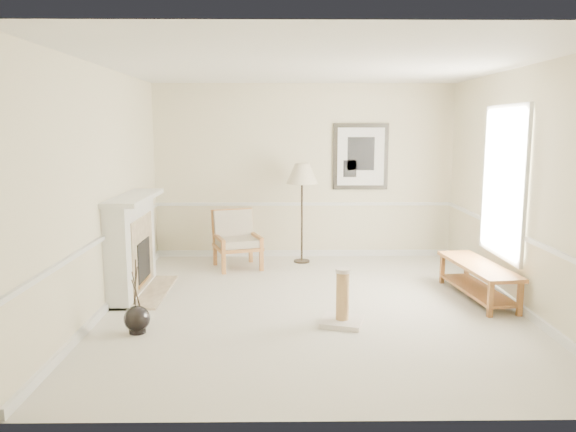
{
  "coord_description": "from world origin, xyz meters",
  "views": [
    {
      "loc": [
        -0.38,
        -6.67,
        2.19
      ],
      "look_at": [
        -0.29,
        0.7,
        1.02
      ],
      "focal_mm": 35.0,
      "sensor_mm": 36.0,
      "label": 1
    }
  ],
  "objects_px": {
    "floor_vase": "(137,319)",
    "floor_lamp": "(302,176)",
    "scratching_post": "(342,307)",
    "armchair": "(236,237)",
    "bench": "(478,275)"
  },
  "relations": [
    {
      "from": "floor_lamp",
      "to": "bench",
      "type": "relative_size",
      "value": 0.99
    },
    {
      "from": "floor_vase",
      "to": "floor_lamp",
      "type": "distance_m",
      "value": 3.9
    },
    {
      "from": "floor_lamp",
      "to": "bench",
      "type": "bearing_deg",
      "value": -42.12
    },
    {
      "from": "bench",
      "to": "scratching_post",
      "type": "xyz_separation_m",
      "value": [
        -1.85,
        -0.95,
        -0.1
      ]
    },
    {
      "from": "bench",
      "to": "scratching_post",
      "type": "relative_size",
      "value": 2.54
    },
    {
      "from": "floor_vase",
      "to": "armchair",
      "type": "distance_m",
      "value": 3.04
    },
    {
      "from": "armchair",
      "to": "floor_lamp",
      "type": "bearing_deg",
      "value": -4.44
    },
    {
      "from": "floor_vase",
      "to": "floor_lamp",
      "type": "xyz_separation_m",
      "value": [
        1.88,
        3.18,
        1.26
      ]
    },
    {
      "from": "floor_lamp",
      "to": "scratching_post",
      "type": "distance_m",
      "value": 3.19
    },
    {
      "from": "armchair",
      "to": "scratching_post",
      "type": "xyz_separation_m",
      "value": [
        1.4,
        -2.66,
        -0.28
      ]
    },
    {
      "from": "armchair",
      "to": "scratching_post",
      "type": "distance_m",
      "value": 3.01
    },
    {
      "from": "floor_vase",
      "to": "armchair",
      "type": "bearing_deg",
      "value": 73.97
    },
    {
      "from": "floor_lamp",
      "to": "scratching_post",
      "type": "relative_size",
      "value": 2.52
    },
    {
      "from": "floor_vase",
      "to": "floor_lamp",
      "type": "height_order",
      "value": "floor_lamp"
    },
    {
      "from": "bench",
      "to": "floor_vase",
      "type": "bearing_deg",
      "value": -163.7
    }
  ]
}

